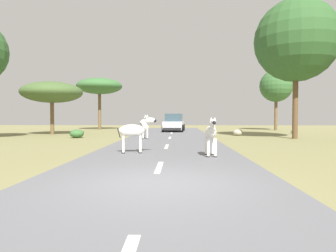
% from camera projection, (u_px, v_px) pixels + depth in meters
% --- Properties ---
extents(ground_plane, '(90.00, 90.00, 0.00)m').
position_uv_depth(ground_plane, '(157.00, 185.00, 6.72)').
color(ground_plane, olive).
extents(road, '(6.00, 64.00, 0.05)m').
position_uv_depth(road, '(154.00, 183.00, 6.72)').
color(road, slate).
rests_on(road, ground_plane).
extents(lane_markings, '(0.16, 56.00, 0.01)m').
position_uv_depth(lane_markings, '(150.00, 194.00, 5.72)').
color(lane_markings, silver).
rests_on(lane_markings, road).
extents(zebra_0, '(0.42, 1.55, 1.46)m').
position_uv_depth(zebra_0, '(211.00, 133.00, 11.06)').
color(zebra_0, silver).
rests_on(zebra_0, road).
extents(zebra_1, '(0.87, 1.61, 1.59)m').
position_uv_depth(zebra_1, '(144.00, 124.00, 19.76)').
color(zebra_1, silver).
rests_on(zebra_1, road).
extents(zebra_2, '(1.58, 0.57, 1.50)m').
position_uv_depth(zebra_2, '(134.00, 131.00, 12.09)').
color(zebra_2, silver).
rests_on(zebra_2, road).
extents(car_0, '(2.25, 4.45, 1.74)m').
position_uv_depth(car_0, '(174.00, 123.00, 29.84)').
color(car_0, silver).
rests_on(car_0, road).
extents(tree_0, '(5.06, 5.06, 4.45)m').
position_uv_depth(tree_0, '(52.00, 92.00, 25.29)').
color(tree_0, brown).
rests_on(tree_0, ground_plane).
extents(tree_1, '(5.20, 5.20, 5.92)m').
position_uv_depth(tree_1, '(99.00, 86.00, 34.42)').
color(tree_1, brown).
rests_on(tree_1, ground_plane).
extents(tree_5, '(3.54, 3.54, 6.66)m').
position_uv_depth(tree_5, '(276.00, 86.00, 32.82)').
color(tree_5, brown).
rests_on(tree_5, ground_plane).
extents(tree_6, '(5.56, 5.56, 9.45)m').
position_uv_depth(tree_6, '(296.00, 41.00, 20.32)').
color(tree_6, brown).
rests_on(tree_6, ground_plane).
extents(bush_0, '(1.00, 0.90, 0.60)m').
position_uv_depth(bush_0, '(77.00, 134.00, 21.29)').
color(bush_0, '#386633').
rests_on(bush_0, ground_plane).
extents(rock_0, '(0.60, 0.49, 0.40)m').
position_uv_depth(rock_0, '(294.00, 131.00, 26.48)').
color(rock_0, gray).
rests_on(rock_0, ground_plane).
extents(rock_3, '(0.76, 0.59, 0.51)m').
position_uv_depth(rock_3, '(238.00, 132.00, 23.72)').
color(rock_3, '#A89E8C').
rests_on(rock_3, ground_plane).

